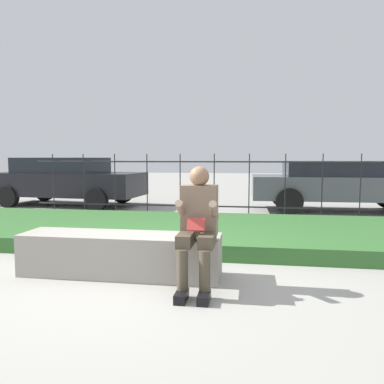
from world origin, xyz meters
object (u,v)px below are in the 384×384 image
person_seated_reader (198,222)px  car_parked_right (341,184)px  car_parked_left (66,180)px  stone_bench (121,257)px

person_seated_reader → car_parked_right: (2.82, 6.26, 0.00)m
car_parked_left → stone_bench: bearing=-53.6°
stone_bench → car_parked_right: bearing=57.5°
car_parked_right → car_parked_left: car_parked_left is taller
person_seated_reader → car_parked_right: car_parked_right is taller
stone_bench → car_parked_right: 7.06m
person_seated_reader → car_parked_left: size_ratio=0.29×
car_parked_right → stone_bench: bearing=-123.8°
stone_bench → car_parked_left: bearing=122.2°
stone_bench → car_parked_left: (-3.83, 6.07, 0.52)m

